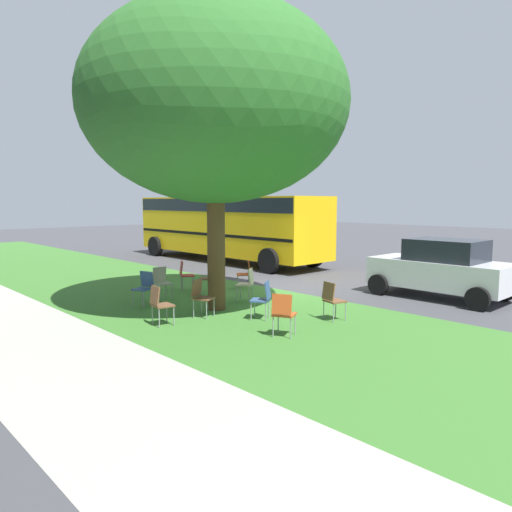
{
  "coord_description": "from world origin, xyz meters",
  "views": [
    {
      "loc": [
        -10.03,
        10.5,
        2.67
      ],
      "look_at": [
        -0.78,
        1.81,
        1.21
      ],
      "focal_mm": 33.23,
      "sensor_mm": 36.0,
      "label": 1
    }
  ],
  "objects_px": {
    "chair_3": "(160,302)",
    "chair_4": "(263,297)",
    "street_tree": "(215,105)",
    "chair_5": "(209,276)",
    "chair_6": "(161,280)",
    "chair_2": "(201,295)",
    "chair_10": "(246,272)",
    "chair_7": "(144,286)",
    "parked_car": "(441,268)",
    "chair_9": "(247,282)",
    "chair_1": "(185,273)",
    "chair_8": "(332,298)",
    "chair_0": "(283,311)",
    "school_bus": "(226,222)"
  },
  "relations": [
    {
      "from": "chair_6",
      "to": "chair_7",
      "type": "bearing_deg",
      "value": 118.32
    },
    {
      "from": "street_tree",
      "to": "chair_7",
      "type": "xyz_separation_m",
      "value": [
        1.63,
        1.08,
        -4.45
      ]
    },
    {
      "from": "chair_6",
      "to": "chair_8",
      "type": "bearing_deg",
      "value": -162.09
    },
    {
      "from": "street_tree",
      "to": "chair_0",
      "type": "distance_m",
      "value": 5.3
    },
    {
      "from": "street_tree",
      "to": "chair_0",
      "type": "relative_size",
      "value": 8.33
    },
    {
      "from": "street_tree",
      "to": "chair_3",
      "type": "distance_m",
      "value": 4.85
    },
    {
      "from": "chair_9",
      "to": "chair_0",
      "type": "bearing_deg",
      "value": 149.36
    },
    {
      "from": "street_tree",
      "to": "chair_5",
      "type": "height_order",
      "value": "street_tree"
    },
    {
      "from": "chair_3",
      "to": "chair_7",
      "type": "xyz_separation_m",
      "value": [
        2.03,
        -0.8,
        0.0
      ]
    },
    {
      "from": "chair_0",
      "to": "chair_6",
      "type": "xyz_separation_m",
      "value": [
        4.86,
        -0.24,
        0.0
      ]
    },
    {
      "from": "chair_5",
      "to": "chair_6",
      "type": "relative_size",
      "value": 1.0
    },
    {
      "from": "chair_5",
      "to": "chair_6",
      "type": "height_order",
      "value": "same"
    },
    {
      "from": "chair_7",
      "to": "chair_9",
      "type": "distance_m",
      "value": 2.72
    },
    {
      "from": "chair_7",
      "to": "chair_5",
      "type": "bearing_deg",
      "value": -86.27
    },
    {
      "from": "chair_3",
      "to": "chair_9",
      "type": "bearing_deg",
      "value": -78.14
    },
    {
      "from": "chair_0",
      "to": "chair_10",
      "type": "distance_m",
      "value": 5.38
    },
    {
      "from": "chair_6",
      "to": "chair_9",
      "type": "height_order",
      "value": "same"
    },
    {
      "from": "chair_1",
      "to": "chair_4",
      "type": "xyz_separation_m",
      "value": [
        -4.25,
        0.8,
        0.0
      ]
    },
    {
      "from": "chair_6",
      "to": "chair_9",
      "type": "xyz_separation_m",
      "value": [
        -1.78,
        -1.58,
        0.0
      ]
    },
    {
      "from": "street_tree",
      "to": "chair_2",
      "type": "distance_m",
      "value": 4.53
    },
    {
      "from": "chair_4",
      "to": "parked_car",
      "type": "height_order",
      "value": "parked_car"
    },
    {
      "from": "street_tree",
      "to": "chair_5",
      "type": "bearing_deg",
      "value": -32.59
    },
    {
      "from": "chair_3",
      "to": "chair_4",
      "type": "relative_size",
      "value": 1.0
    },
    {
      "from": "chair_10",
      "to": "chair_1",
      "type": "bearing_deg",
      "value": 54.29
    },
    {
      "from": "school_bus",
      "to": "chair_5",
      "type": "bearing_deg",
      "value": 136.48
    },
    {
      "from": "chair_9",
      "to": "school_bus",
      "type": "xyz_separation_m",
      "value": [
        7.04,
        -5.12,
        1.24
      ]
    },
    {
      "from": "chair_0",
      "to": "chair_7",
      "type": "distance_m",
      "value": 4.47
    },
    {
      "from": "chair_7",
      "to": "parked_car",
      "type": "xyz_separation_m",
      "value": [
        -4.81,
        -6.5,
        0.32
      ]
    },
    {
      "from": "chair_7",
      "to": "chair_10",
      "type": "distance_m",
      "value": 3.53
    },
    {
      "from": "chair_8",
      "to": "chair_9",
      "type": "xyz_separation_m",
      "value": [
        2.92,
        -0.06,
        0.0
      ]
    },
    {
      "from": "chair_4",
      "to": "chair_6",
      "type": "bearing_deg",
      "value": 7.3
    },
    {
      "from": "street_tree",
      "to": "chair_4",
      "type": "relative_size",
      "value": 8.33
    },
    {
      "from": "chair_2",
      "to": "chair_6",
      "type": "bearing_deg",
      "value": -10.18
    },
    {
      "from": "chair_4",
      "to": "chair_3",
      "type": "bearing_deg",
      "value": 60.92
    },
    {
      "from": "chair_6",
      "to": "school_bus",
      "type": "height_order",
      "value": "school_bus"
    },
    {
      "from": "chair_2",
      "to": "chair_7",
      "type": "xyz_separation_m",
      "value": [
        1.98,
        0.34,
        0.0
      ]
    },
    {
      "from": "chair_0",
      "to": "parked_car",
      "type": "height_order",
      "value": "parked_car"
    },
    {
      "from": "chair_6",
      "to": "parked_car",
      "type": "height_order",
      "value": "parked_car"
    },
    {
      "from": "chair_2",
      "to": "chair_6",
      "type": "distance_m",
      "value": 2.44
    },
    {
      "from": "chair_2",
      "to": "parked_car",
      "type": "bearing_deg",
      "value": -114.64
    },
    {
      "from": "chair_1",
      "to": "chair_10",
      "type": "distance_m",
      "value": 1.86
    },
    {
      "from": "street_tree",
      "to": "chair_10",
      "type": "height_order",
      "value": "street_tree"
    },
    {
      "from": "chair_5",
      "to": "chair_10",
      "type": "distance_m",
      "value": 1.32
    },
    {
      "from": "chair_9",
      "to": "parked_car",
      "type": "distance_m",
      "value": 5.4
    },
    {
      "from": "chair_3",
      "to": "chair_8",
      "type": "height_order",
      "value": "same"
    },
    {
      "from": "chair_1",
      "to": "chair_4",
      "type": "relative_size",
      "value": 1.0
    },
    {
      "from": "chair_3",
      "to": "chair_8",
      "type": "distance_m",
      "value": 3.83
    },
    {
      "from": "chair_9",
      "to": "parked_car",
      "type": "xyz_separation_m",
      "value": [
        -3.44,
        -4.15,
        0.32
      ]
    },
    {
      "from": "chair_1",
      "to": "school_bus",
      "type": "xyz_separation_m",
      "value": [
        4.57,
        -5.44,
        1.24
      ]
    },
    {
      "from": "chair_2",
      "to": "chair_4",
      "type": "relative_size",
      "value": 1.0
    }
  ]
}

